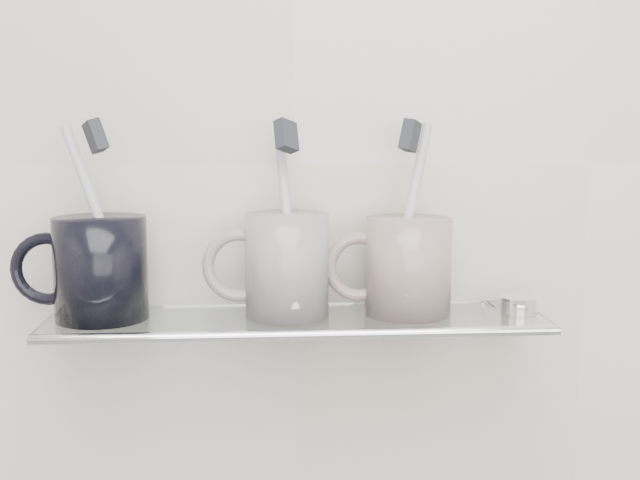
{
  "coord_description": "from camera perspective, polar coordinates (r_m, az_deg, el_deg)",
  "views": [
    {
      "loc": [
        -0.03,
        0.25,
        1.29
      ],
      "look_at": [
        0.02,
        1.04,
        1.18
      ],
      "focal_mm": 45.0,
      "sensor_mm": 36.0,
      "label": 1
    }
  ],
  "objects": [
    {
      "name": "mug_left_handle",
      "position": [
        0.83,
        -18.8,
        -1.96
      ],
      "size": [
        0.07,
        0.01,
        0.07
      ],
      "primitive_type": "torus",
      "rotation": [
        1.57,
        0.0,
        0.0
      ],
      "color": "black",
      "rests_on": "mug_left"
    },
    {
      "name": "mug_right",
      "position": [
        0.82,
        6.28,
        -1.86
      ],
      "size": [
        0.12,
        0.12,
        0.1
      ],
      "primitive_type": "cylinder",
      "rotation": [
        0.0,
        0.0,
        -0.42
      ],
      "color": "silver",
      "rests_on": "shelf_glass"
    },
    {
      "name": "mug_right_handle",
      "position": [
        0.81,
        2.81,
        -1.92
      ],
      "size": [
        0.07,
        0.01,
        0.07
      ],
      "primitive_type": "torus",
      "rotation": [
        1.57,
        0.0,
        0.0
      ],
      "color": "silver",
      "rests_on": "mug_right"
    },
    {
      "name": "mug_center",
      "position": [
        0.81,
        -2.36,
        -1.79
      ],
      "size": [
        0.1,
        0.1,
        0.1
      ],
      "primitive_type": "cylinder",
      "rotation": [
        0.0,
        0.0,
        -0.27
      ],
      "color": "white",
      "rests_on": "shelf_glass"
    },
    {
      "name": "toothbrush_right",
      "position": [
        0.81,
        6.33,
        1.73
      ],
      "size": [
        0.05,
        0.04,
        0.19
      ],
      "primitive_type": "cylinder",
      "rotation": [
        -0.23,
        0.11,
        -0.56
      ],
      "color": "silver",
      "rests_on": "mug_right"
    },
    {
      "name": "bristles_center",
      "position": [
        0.79,
        -2.41,
        7.41
      ],
      "size": [
        0.03,
        0.03,
        0.04
      ],
      "primitive_type": "cube",
      "rotation": [
        -0.28,
        -0.34,
        -0.7
      ],
      "color": "#25282F",
      "rests_on": "toothbrush_center"
    },
    {
      "name": "mug_center_handle",
      "position": [
        0.81,
        -5.78,
        -1.83
      ],
      "size": [
        0.07,
        0.01,
        0.07
      ],
      "primitive_type": "torus",
      "rotation": [
        1.57,
        0.0,
        0.0
      ],
      "color": "white",
      "rests_on": "mug_center"
    },
    {
      "name": "bracket_right",
      "position": [
        0.89,
        11.89,
        -5.34
      ],
      "size": [
        0.02,
        0.03,
        0.02
      ],
      "primitive_type": "cylinder",
      "rotation": [
        1.57,
        0.0,
        0.0
      ],
      "color": "silver",
      "rests_on": "wall_back"
    },
    {
      "name": "wall_back",
      "position": [
        0.85,
        -1.83,
        5.39
      ],
      "size": [
        2.5,
        0.0,
        2.5
      ],
      "primitive_type": "plane",
      "rotation": [
        1.57,
        0.0,
        0.0
      ],
      "color": "silver",
      "rests_on": "ground"
    },
    {
      "name": "bristles_right",
      "position": [
        0.81,
        6.42,
        7.38
      ],
      "size": [
        0.03,
        0.03,
        0.04
      ],
      "primitive_type": "cube",
      "rotation": [
        -0.23,
        0.11,
        -0.56
      ],
      "color": "#25282F",
      "rests_on": "toothbrush_right"
    },
    {
      "name": "bracket_left",
      "position": [
        0.88,
        -15.62,
        -5.71
      ],
      "size": [
        0.02,
        0.03,
        0.02
      ],
      "primitive_type": "cylinder",
      "rotation": [
        1.57,
        0.0,
        0.0
      ],
      "color": "silver",
      "rests_on": "wall_back"
    },
    {
      "name": "shelf_rail",
      "position": [
        0.76,
        -1.44,
        -6.76
      ],
      "size": [
        0.5,
        0.01,
        0.01
      ],
      "primitive_type": "cylinder",
      "rotation": [
        0.0,
        1.57,
        0.0
      ],
      "color": "silver",
      "rests_on": "shelf_glass"
    },
    {
      "name": "toothbrush_center",
      "position": [
        0.8,
        -2.38,
        1.67
      ],
      "size": [
        0.03,
        0.09,
        0.18
      ],
      "primitive_type": "cylinder",
      "rotation": [
        -0.28,
        -0.34,
        -0.7
      ],
      "color": "#A5ADBB",
      "rests_on": "mug_center"
    },
    {
      "name": "chrome_cap",
      "position": [
        0.86,
        13.94,
        -4.45
      ],
      "size": [
        0.04,
        0.04,
        0.02
      ],
      "primitive_type": "cylinder",
      "color": "silver",
      "rests_on": "shelf_glass"
    },
    {
      "name": "shelf_glass",
      "position": [
        0.81,
        -1.61,
        -5.73
      ],
      "size": [
        0.5,
        0.12,
        0.01
      ],
      "primitive_type": "cube",
      "color": "silver",
      "rests_on": "wall_back"
    },
    {
      "name": "mug_left",
      "position": [
        0.82,
        -15.32,
        -1.96
      ],
      "size": [
        0.11,
        0.11,
        0.1
      ],
      "primitive_type": "cylinder",
      "rotation": [
        0.0,
        0.0,
        -0.28
      ],
      "color": "black",
      "rests_on": "shelf_glass"
    },
    {
      "name": "toothbrush_left",
      "position": [
        0.81,
        -15.45,
        1.51
      ],
      "size": [
        0.07,
        0.03,
        0.18
      ],
      "primitive_type": "cylinder",
      "rotation": [
        -0.26,
        -0.23,
        0.56
      ],
      "color": "silver",
      "rests_on": "mug_left"
    },
    {
      "name": "bristles_left",
      "position": [
        0.81,
        -15.67,
        7.13
      ],
      "size": [
        0.03,
        0.03,
        0.04
      ],
      "primitive_type": "cube",
      "rotation": [
        -0.26,
        -0.23,
        0.56
      ],
      "color": "#25282F",
      "rests_on": "toothbrush_left"
    }
  ]
}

